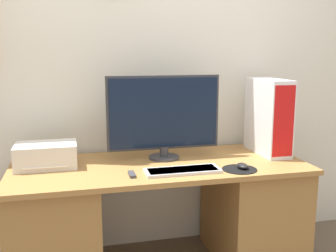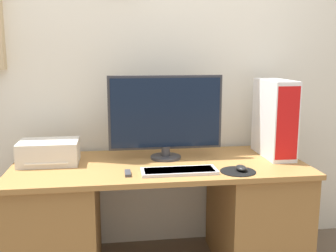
# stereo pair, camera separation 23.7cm
# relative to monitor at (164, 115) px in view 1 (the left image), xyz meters

# --- Properties ---
(wall_back) EXTENTS (6.40, 0.13, 2.95)m
(wall_back) POSITION_rel_monitor_xyz_m (-0.08, 0.31, 0.38)
(wall_back) COLOR silver
(wall_back) RESTS_ON ground_plane
(desk) EXTENTS (1.78, 0.73, 0.71)m
(desk) POSITION_rel_monitor_xyz_m (-0.05, -0.11, -0.62)
(desk) COLOR olive
(desk) RESTS_ON ground_plane
(monitor) EXTENTS (0.72, 0.19, 0.53)m
(monitor) POSITION_rel_monitor_xyz_m (0.00, 0.00, 0.00)
(monitor) COLOR #333338
(monitor) RESTS_ON desk
(keyboard) EXTENTS (0.43, 0.15, 0.02)m
(keyboard) POSITION_rel_monitor_xyz_m (0.04, -0.32, -0.27)
(keyboard) COLOR silver
(keyboard) RESTS_ON desk
(mousepad) EXTENTS (0.20, 0.20, 0.00)m
(mousepad) POSITION_rel_monitor_xyz_m (0.37, -0.35, -0.28)
(mousepad) COLOR black
(mousepad) RESTS_ON desk
(mouse) EXTENTS (0.06, 0.09, 0.03)m
(mouse) POSITION_rel_monitor_xyz_m (0.39, -0.34, -0.26)
(mouse) COLOR black
(mouse) RESTS_ON mousepad
(computer_tower) EXTENTS (0.16, 0.40, 0.50)m
(computer_tower) POSITION_rel_monitor_xyz_m (0.71, -0.03, -0.03)
(computer_tower) COLOR white
(computer_tower) RESTS_ON desk
(printer) EXTENTS (0.35, 0.25, 0.14)m
(printer) POSITION_rel_monitor_xyz_m (-0.72, -0.02, -0.21)
(printer) COLOR beige
(printer) RESTS_ON desk
(remote_control) EXTENTS (0.03, 0.10, 0.02)m
(remote_control) POSITION_rel_monitor_xyz_m (-0.25, -0.31, -0.27)
(remote_control) COLOR #38383D
(remote_control) RESTS_ON desk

